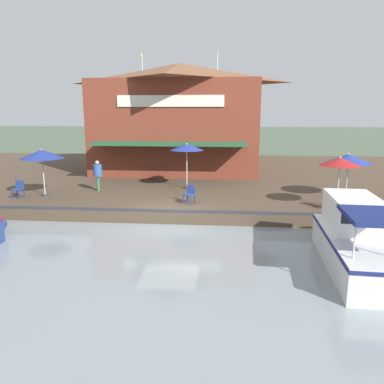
# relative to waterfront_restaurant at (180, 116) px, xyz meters

# --- Properties ---
(ground_plane) EXTENTS (220.00, 220.00, 0.00)m
(ground_plane) POSITION_rel_waterfront_restaurant_xyz_m (13.13, 1.07, -4.49)
(ground_plane) COLOR #4C5B47
(quay_deck) EXTENTS (22.00, 56.00, 0.60)m
(quay_deck) POSITION_rel_waterfront_restaurant_xyz_m (2.13, 1.07, -4.19)
(quay_deck) COLOR #4C3D2D
(quay_deck) RESTS_ON ground
(quay_edge_fender) EXTENTS (0.20, 50.40, 0.10)m
(quay_edge_fender) POSITION_rel_waterfront_restaurant_xyz_m (13.03, 1.07, -3.84)
(quay_edge_fender) COLOR #2D2D33
(quay_edge_fender) RESTS_ON quay_deck
(waterfront_restaurant) EXTENTS (11.96, 11.61, 8.73)m
(waterfront_restaurant) POSITION_rel_waterfront_restaurant_xyz_m (0.00, 0.00, 0.00)
(waterfront_restaurant) COLOR brown
(waterfront_restaurant) RESTS_ON quay_deck
(patio_umbrella_by_entrance) EXTENTS (1.77, 1.77, 2.29)m
(patio_umbrella_by_entrance) POSITION_rel_waterfront_restaurant_xyz_m (11.58, 8.44, -1.83)
(patio_umbrella_by_entrance) COLOR #B7B7B7
(patio_umbrella_by_entrance) RESTS_ON quay_deck
(patio_umbrella_near_quay_edge) EXTENTS (2.15, 2.15, 2.40)m
(patio_umbrella_near_quay_edge) POSITION_rel_waterfront_restaurant_xyz_m (10.43, -5.71, -1.76)
(patio_umbrella_near_quay_edge) COLOR #B7B7B7
(patio_umbrella_near_quay_edge) RESTS_ON quay_deck
(patio_umbrella_mid_patio_right) EXTENTS (1.84, 1.84, 2.51)m
(patio_umbrella_mid_patio_right) POSITION_rel_waterfront_restaurant_xyz_m (7.87, 1.32, -1.60)
(patio_umbrella_mid_patio_right) COLOR #B7B7B7
(patio_umbrella_mid_patio_right) RESTS_ON quay_deck
(patio_umbrella_mid_patio_left) EXTENTS (2.21, 2.21, 2.21)m
(patio_umbrella_mid_patio_left) POSITION_rel_waterfront_restaurant_xyz_m (9.41, 9.49, -1.95)
(patio_umbrella_mid_patio_left) COLOR #B7B7B7
(patio_umbrella_mid_patio_left) RESTS_ON quay_deck
(cafe_chair_under_first_umbrella) EXTENTS (0.47, 0.47, 0.85)m
(cafe_chair_under_first_umbrella) POSITION_rel_waterfront_restaurant_xyz_m (10.93, -6.82, -3.41)
(cafe_chair_under_first_umbrella) COLOR navy
(cafe_chair_under_first_umbrella) RESTS_ON quay_deck
(cafe_chair_far_corner_seat) EXTENTS (0.54, 0.54, 0.85)m
(cafe_chair_far_corner_seat) POSITION_rel_waterfront_restaurant_xyz_m (11.85, 8.04, -3.41)
(cafe_chair_far_corner_seat) COLOR navy
(cafe_chair_far_corner_seat) RESTS_ON quay_deck
(cafe_chair_facing_river) EXTENTS (0.58, 0.58, 0.85)m
(cafe_chair_facing_river) POSITION_rel_waterfront_restaurant_xyz_m (11.40, 1.81, -3.41)
(cafe_chair_facing_river) COLOR navy
(cafe_chair_facing_river) RESTS_ON quay_deck
(person_at_quay_edge) EXTENTS (0.46, 0.46, 1.64)m
(person_at_quay_edge) POSITION_rel_waterfront_restaurant_xyz_m (8.95, -3.41, -2.86)
(person_at_quay_edge) COLOR #337547
(person_at_quay_edge) RESTS_ON quay_deck
(motorboat_mid_row) EXTENTS (6.12, 2.14, 2.08)m
(motorboat_mid_row) POSITION_rel_waterfront_restaurant_xyz_m (16.55, 7.53, -3.62)
(motorboat_mid_row) COLOR white
(motorboat_mid_row) RESTS_ON river_water
(tree_upstream_bank) EXTENTS (5.45, 5.19, 7.15)m
(tree_upstream_bank) POSITION_rel_waterfront_restaurant_xyz_m (-4.98, -0.88, 0.53)
(tree_upstream_bank) COLOR brown
(tree_upstream_bank) RESTS_ON quay_deck
(tree_downstream_bank) EXTENTS (4.60, 4.38, 7.61)m
(tree_downstream_bank) POSITION_rel_waterfront_restaurant_xyz_m (-6.31, 1.90, 1.40)
(tree_downstream_bank) COLOR brown
(tree_downstream_bank) RESTS_ON quay_deck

